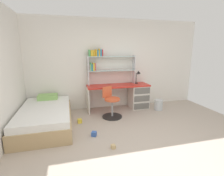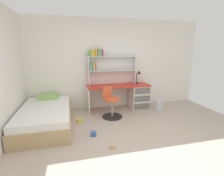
{
  "view_description": "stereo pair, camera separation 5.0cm",
  "coord_description": "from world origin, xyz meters",
  "px_view_note": "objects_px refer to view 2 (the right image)",
  "views": [
    {
      "loc": [
        -1.22,
        -2.52,
        1.74
      ],
      "look_at": [
        -0.18,
        1.44,
        0.82
      ],
      "focal_mm": 27.26,
      "sensor_mm": 36.0,
      "label": 1
    },
    {
      "loc": [
        -1.17,
        -2.54,
        1.74
      ],
      "look_at": [
        -0.18,
        1.44,
        0.82
      ],
      "focal_mm": 27.26,
      "sensor_mm": 36.0,
      "label": 2
    }
  ],
  "objects_px": {
    "bookshelf_hutch": "(105,62)",
    "bed_platform": "(46,116)",
    "swivel_chair": "(111,105)",
    "toy_block_blue_2": "(93,134)",
    "waste_bin": "(159,105)",
    "toy_block_natural_0": "(112,147)",
    "toy_block_yellow_1": "(80,121)",
    "desk": "(134,95)",
    "desk_lamp": "(139,75)"
  },
  "relations": [
    {
      "from": "toy_block_natural_0",
      "to": "toy_block_blue_2",
      "type": "height_order",
      "value": "toy_block_blue_2"
    },
    {
      "from": "toy_block_yellow_1",
      "to": "bed_platform",
      "type": "bearing_deg",
      "value": 177.54
    },
    {
      "from": "bookshelf_hutch",
      "to": "bed_platform",
      "type": "relative_size",
      "value": 0.71
    },
    {
      "from": "bed_platform",
      "to": "toy_block_yellow_1",
      "type": "height_order",
      "value": "bed_platform"
    },
    {
      "from": "waste_bin",
      "to": "toy_block_natural_0",
      "type": "relative_size",
      "value": 4.19
    },
    {
      "from": "bed_platform",
      "to": "toy_block_natural_0",
      "type": "relative_size",
      "value": 26.99
    },
    {
      "from": "bed_platform",
      "to": "toy_block_natural_0",
      "type": "distance_m",
      "value": 1.84
    },
    {
      "from": "bookshelf_hutch",
      "to": "bed_platform",
      "type": "distance_m",
      "value": 2.15
    },
    {
      "from": "bookshelf_hutch",
      "to": "toy_block_yellow_1",
      "type": "relative_size",
      "value": 13.93
    },
    {
      "from": "desk",
      "to": "toy_block_yellow_1",
      "type": "bearing_deg",
      "value": -156.51
    },
    {
      "from": "bed_platform",
      "to": "waste_bin",
      "type": "relative_size",
      "value": 6.44
    },
    {
      "from": "toy_block_natural_0",
      "to": "toy_block_blue_2",
      "type": "bearing_deg",
      "value": 116.21
    },
    {
      "from": "bookshelf_hutch",
      "to": "desk_lamp",
      "type": "distance_m",
      "value": 1.11
    },
    {
      "from": "toy_block_natural_0",
      "to": "swivel_chair",
      "type": "bearing_deg",
      "value": 76.83
    },
    {
      "from": "desk_lamp",
      "to": "toy_block_blue_2",
      "type": "xyz_separation_m",
      "value": [
        -1.62,
        -1.54,
        -0.94
      ]
    },
    {
      "from": "bookshelf_hutch",
      "to": "swivel_chair",
      "type": "relative_size",
      "value": 1.74
    },
    {
      "from": "swivel_chair",
      "to": "bed_platform",
      "type": "relative_size",
      "value": 0.41
    },
    {
      "from": "bed_platform",
      "to": "waste_bin",
      "type": "distance_m",
      "value": 3.12
    },
    {
      "from": "toy_block_natural_0",
      "to": "waste_bin",
      "type": "bearing_deg",
      "value": 41.73
    },
    {
      "from": "bookshelf_hutch",
      "to": "waste_bin",
      "type": "xyz_separation_m",
      "value": [
        1.51,
        -0.53,
        -1.24
      ]
    },
    {
      "from": "desk",
      "to": "desk_lamp",
      "type": "distance_m",
      "value": 0.62
    },
    {
      "from": "desk",
      "to": "bookshelf_hutch",
      "type": "xyz_separation_m",
      "value": [
        -0.86,
        0.16,
        0.98
      ]
    },
    {
      "from": "desk",
      "to": "bed_platform",
      "type": "height_order",
      "value": "desk"
    },
    {
      "from": "swivel_chair",
      "to": "toy_block_blue_2",
      "type": "relative_size",
      "value": 8.53
    },
    {
      "from": "desk_lamp",
      "to": "toy_block_natural_0",
      "type": "relative_size",
      "value": 5.24
    },
    {
      "from": "swivel_chair",
      "to": "bed_platform",
      "type": "bearing_deg",
      "value": -174.8
    },
    {
      "from": "bed_platform",
      "to": "toy_block_natural_0",
      "type": "xyz_separation_m",
      "value": [
        1.28,
        -1.31,
        -0.19
      ]
    },
    {
      "from": "toy_block_natural_0",
      "to": "toy_block_yellow_1",
      "type": "xyz_separation_m",
      "value": [
        -0.5,
        1.27,
        0.01
      ]
    },
    {
      "from": "bed_platform",
      "to": "desk",
      "type": "bearing_deg",
      "value": 15.86
    },
    {
      "from": "desk",
      "to": "toy_block_blue_2",
      "type": "relative_size",
      "value": 19.36
    },
    {
      "from": "swivel_chair",
      "to": "toy_block_blue_2",
      "type": "distance_m",
      "value": 1.13
    },
    {
      "from": "toy_block_natural_0",
      "to": "toy_block_blue_2",
      "type": "distance_m",
      "value": 0.6
    },
    {
      "from": "desk",
      "to": "desk_lamp",
      "type": "xyz_separation_m",
      "value": [
        0.18,
        0.08,
        0.58
      ]
    },
    {
      "from": "bookshelf_hutch",
      "to": "waste_bin",
      "type": "distance_m",
      "value": 2.02
    },
    {
      "from": "desk_lamp",
      "to": "bed_platform",
      "type": "distance_m",
      "value": 2.85
    },
    {
      "from": "waste_bin",
      "to": "swivel_chair",
      "type": "bearing_deg",
      "value": -173.21
    },
    {
      "from": "desk",
      "to": "waste_bin",
      "type": "bearing_deg",
      "value": -29.42
    },
    {
      "from": "desk",
      "to": "toy_block_yellow_1",
      "type": "height_order",
      "value": "desk"
    },
    {
      "from": "waste_bin",
      "to": "toy_block_natural_0",
      "type": "distance_m",
      "value": 2.46
    },
    {
      "from": "desk_lamp",
      "to": "toy_block_natural_0",
      "type": "bearing_deg",
      "value": -123.1
    },
    {
      "from": "waste_bin",
      "to": "desk",
      "type": "bearing_deg",
      "value": 150.58
    },
    {
      "from": "bookshelf_hutch",
      "to": "toy_block_blue_2",
      "type": "height_order",
      "value": "bookshelf_hutch"
    },
    {
      "from": "toy_block_yellow_1",
      "to": "toy_block_blue_2",
      "type": "xyz_separation_m",
      "value": [
        0.24,
        -0.73,
        -0.0
      ]
    },
    {
      "from": "desk",
      "to": "toy_block_natural_0",
      "type": "relative_size",
      "value": 24.98
    },
    {
      "from": "desk",
      "to": "desk_lamp",
      "type": "bearing_deg",
      "value": 22.47
    },
    {
      "from": "swivel_chair",
      "to": "waste_bin",
      "type": "xyz_separation_m",
      "value": [
        1.49,
        0.18,
        -0.17
      ]
    },
    {
      "from": "toy_block_yellow_1",
      "to": "toy_block_blue_2",
      "type": "distance_m",
      "value": 0.77
    },
    {
      "from": "bookshelf_hutch",
      "to": "waste_bin",
      "type": "bearing_deg",
      "value": -19.25
    },
    {
      "from": "desk",
      "to": "bookshelf_hutch",
      "type": "height_order",
      "value": "bookshelf_hutch"
    },
    {
      "from": "toy_block_natural_0",
      "to": "toy_block_blue_2",
      "type": "relative_size",
      "value": 0.77
    }
  ]
}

